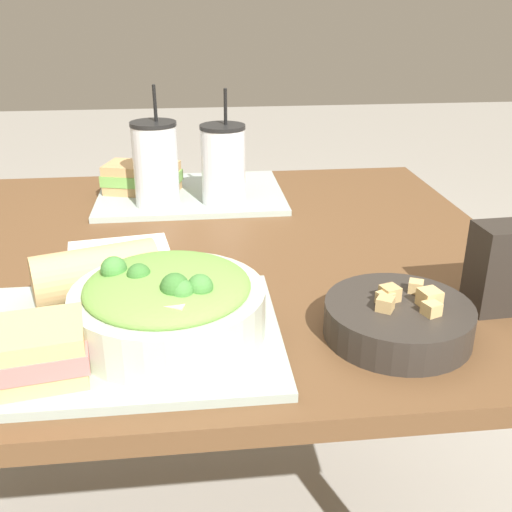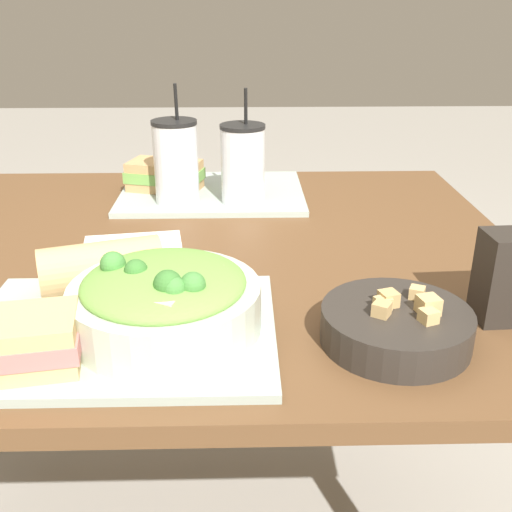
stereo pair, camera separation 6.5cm
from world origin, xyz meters
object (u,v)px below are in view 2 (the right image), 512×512
Objects in this scene: salad_bowl at (165,298)px; sandwich_near at (14,343)px; drink_cup_dark at (176,165)px; drink_cup_red at (243,166)px; napkin_folded at (132,247)px; baguette_near at (103,267)px; soup_bowl at (396,325)px; sandwich_far at (165,175)px.

salad_bowl is 0.19m from sandwich_near.
drink_cup_dark is 0.14m from drink_cup_red.
drink_cup_red is at bearing 56.27° from sandwich_near.
drink_cup_dark is 0.25m from napkin_folded.
soup_bowl is at bearing -127.41° from baguette_near.
salad_bowl is at bearing 16.90° from sandwich_near.
baguette_near is 0.80× the size of drink_cup_red.
drink_cup_red is at bearing 109.46° from soup_bowl.
soup_bowl is at bearing -2.41° from sandwich_near.
salad_bowl is 1.01× the size of drink_cup_dark.
drink_cup_dark is at bearing -28.03° from baguette_near.
sandwich_far is 0.74× the size of drink_cup_dark.
soup_bowl is 0.43m from baguette_near.
napkin_folded is at bearing -105.63° from drink_cup_dark.
sandwich_near is 0.40m from napkin_folded.
sandwich_near is 0.63m from drink_cup_dark.
napkin_folded is at bearing -20.70° from baguette_near.
salad_bowl is 0.16m from baguette_near.
drink_cup_red reaches higher than sandwich_far.
baguette_near is at bearing -116.68° from drink_cup_red.
baguette_near is 0.46m from drink_cup_red.
napkin_folded is at bearing 140.16° from soup_bowl.
soup_bowl is at bearing -4.31° from salad_bowl.
soup_bowl is 1.02× the size of baguette_near.
soup_bowl is 1.07× the size of sandwich_far.
soup_bowl is 0.51m from napkin_folded.
sandwich_near is 0.21m from baguette_near.
baguette_near is at bearing 161.12° from soup_bowl.
sandwich_near is at bearing -102.08° from drink_cup_dark.
drink_cup_dark reaches higher than soup_bowl.
baguette_near is at bearing -92.18° from napkin_folded.
salad_bowl is at bearing -101.09° from drink_cup_red.
baguette_near is at bearing -77.74° from sandwich_far.
drink_cup_red is at bearing 78.91° from salad_bowl.
napkin_folded is (-0.39, 0.33, -0.02)m from soup_bowl.
drink_cup_dark is at bearing 67.94° from sandwich_near.
salad_bowl is 0.53m from drink_cup_dark.
drink_cup_dark reaches higher than sandwich_near.
drink_cup_dark is 1.28× the size of napkin_folded.
drink_cup_dark is (0.13, 0.61, 0.05)m from sandwich_near.
drink_cup_red reaches higher than soup_bowl.
sandwich_near is at bearing -81.70° from sandwich_far.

